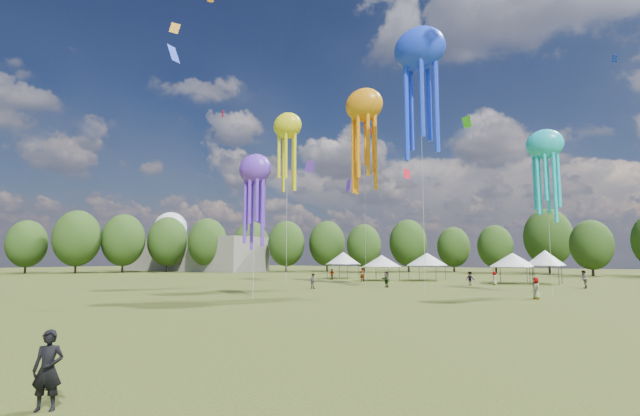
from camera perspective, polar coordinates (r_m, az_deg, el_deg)
The scene contains 9 objects.
observer_main at distance 11.81m, azimuth -30.58°, elevation -16.84°, with size 0.61×0.40×1.66m, color black.
spectator_near at distance 48.42m, azimuth -0.87°, elevation -9.02°, with size 0.77×0.60×1.58m, color gray.
spectators_far at distance 54.42m, azimuth 16.05°, elevation -8.40°, with size 32.79×18.57×1.88m.
festival_tents at distance 66.06m, azimuth 13.79°, elevation -6.17°, with size 33.58×8.91×4.15m.
show_kites at distance 49.35m, azimuth 7.16°, elevation 11.19°, with size 31.88×20.35×25.68m.
small_kites at distance 60.89m, azimuth 13.36°, elevation 20.75°, with size 79.14×57.07×45.24m.
treeline at distance 72.70m, azimuth 15.79°, elevation -3.30°, with size 201.57×95.24×13.43m.
hangar at distance 119.66m, azimuth -15.54°, elevation -5.57°, with size 40.00×12.00×8.00m, color gray.
radome at distance 135.96m, azimuth -18.00°, elevation -3.01°, with size 9.00×9.00×16.00m.
Camera 1 is at (18.13, -6.70, 3.18)m, focal length 25.91 mm.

